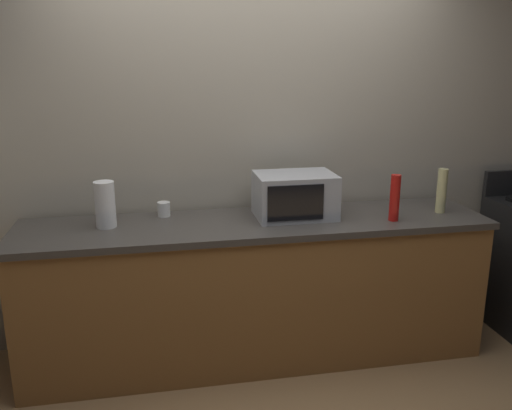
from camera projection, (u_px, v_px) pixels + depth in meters
ground_plane at (269, 390)px, 3.13m from camera, size 8.00×8.00×0.00m
back_wall at (244, 137)px, 3.54m from camera, size 6.40×0.10×2.70m
counter_run at (256, 290)px, 3.39m from camera, size 2.84×0.64×0.90m
microwave at (295, 195)px, 3.32m from camera, size 0.48×0.35×0.27m
paper_towel_roll at (105, 205)px, 3.12m from camera, size 0.12×0.12×0.27m
bottle_hot_sauce at (395, 198)px, 3.24m from camera, size 0.06×0.06×0.28m
bottle_vinegar at (442, 191)px, 3.41m from camera, size 0.06×0.06×0.28m
mug_white at (164, 209)px, 3.35m from camera, size 0.08×0.08×0.09m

